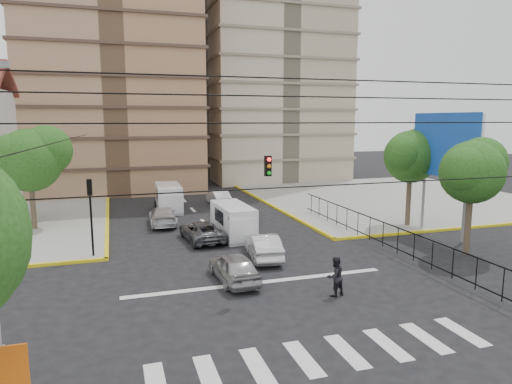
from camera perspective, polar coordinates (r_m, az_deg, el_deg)
name	(u,v)px	position (r m, az deg, el deg)	size (l,w,h in m)	color
ground	(267,291)	(21.46, 1.43, -12.32)	(160.00, 160.00, 0.00)	black
sidewalk_ne	(391,197)	(47.70, 16.50, -0.64)	(26.00, 26.00, 0.15)	gray
crosswalk_stripes	(325,355)	(16.43, 8.67, -19.48)	(12.00, 2.40, 0.01)	silver
stop_line	(259,283)	(22.52, 0.42, -11.25)	(13.00, 0.40, 0.01)	silver
park_fence	(382,249)	(29.14, 15.52, -6.84)	(0.10, 22.50, 1.66)	black
billboard	(446,147)	(32.60, 22.62, 5.17)	(0.36, 6.20, 8.10)	slate
tree_park_a	(473,169)	(28.79, 25.50, 2.58)	(4.41, 3.60, 6.83)	#473828
tree_park_c	(412,154)	(34.77, 18.90, 4.49)	(4.65, 3.80, 7.25)	#473828
tree_tudor	(31,157)	(35.40, -26.32, 3.92)	(5.39, 4.40, 7.43)	#473828
traffic_light_nw	(90,205)	(27.12, -19.99, -1.48)	(0.28, 0.22, 4.40)	black
traffic_light_hanging	(285,168)	(18.17, 3.60, 2.97)	(18.00, 9.12, 0.92)	black
van_right_lane	(234,222)	(30.40, -2.76, -3.79)	(2.10, 4.91, 2.18)	silver
van_left_lane	(169,199)	(39.73, -10.83, -0.82)	(2.15, 5.08, 2.26)	silver
car_silver_front_left	(234,267)	(22.52, -2.80, -9.36)	(1.68, 4.17, 1.42)	#A3A2A7
car_white_front_right	(263,246)	(26.02, 0.90, -6.77)	(1.53, 4.38, 1.44)	silver
car_grey_mid_left	(202,231)	(29.91, -6.82, -4.87)	(2.14, 4.65, 1.29)	#5A5C62
car_silver_rear_left	(163,216)	(34.77, -11.55, -2.95)	(1.92, 4.72, 1.37)	silver
car_darkgrey_mid_right	(239,210)	(35.92, -2.08, -2.31)	(1.72, 4.27, 1.46)	#2A2A2D
car_white_rear_right	(218,197)	(42.28, -4.74, -0.67)	(1.44, 4.14, 1.36)	silver
pedestrian_crosswalk	(335,276)	(20.97, 9.86, -10.36)	(0.87, 0.68, 1.79)	black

